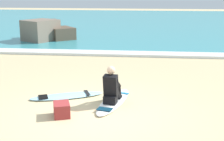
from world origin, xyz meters
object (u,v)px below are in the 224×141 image
object	(u,v)px
surfboard_spare_near	(67,96)
surfer_seated	(112,88)
surfboard_main	(114,101)
beach_bag	(62,110)

from	to	relation	value
surfboard_spare_near	surfer_seated	bearing A→B (deg)	-18.64
surfboard_main	surfer_seated	distance (m)	0.43
beach_bag	surfer_seated	bearing A→B (deg)	40.34
surfboard_spare_near	beach_bag	size ratio (longest dim) A/B	4.27
surfboard_main	beach_bag	xyz separation A→B (m)	(-1.10, -1.05, 0.12)
surfer_seated	surfboard_spare_near	distance (m)	1.41
beach_bag	surfboard_spare_near	bearing A→B (deg)	99.09
surfboard_main	surfboard_spare_near	xyz separation A→B (m)	(-1.32, 0.28, 0.00)
surfer_seated	surfboard_spare_near	bearing A→B (deg)	161.36
surfboard_main	surfboard_spare_near	distance (m)	1.35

